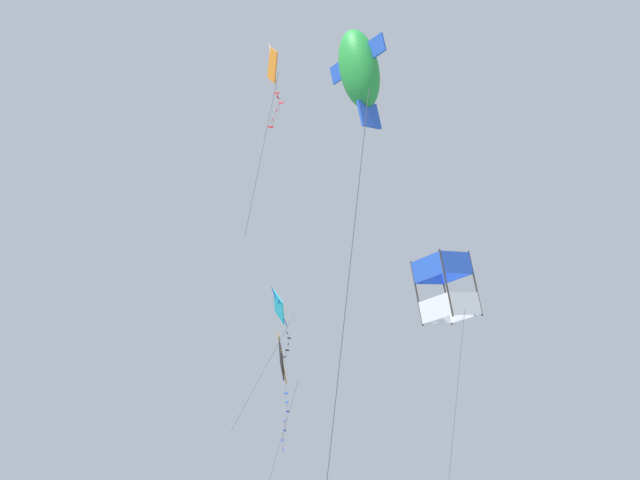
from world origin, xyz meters
TOP-DOWN VIEW (x-y plane):
  - kite_diamond_far_centre at (-9.09, 1.06)m, footprint 3.05×1.93m
  - kite_fish_near_left at (4.72, -9.19)m, footprint 1.57×1.15m
  - kite_diamond_highest at (-7.59, -0.06)m, footprint 1.89×1.51m
  - kite_box_low_drifter at (0.06, 0.34)m, footprint 1.82×2.02m
  - kite_diamond_near_right at (-2.19, -5.58)m, footprint 1.34×0.86m

SIDE VIEW (x-z plane):
  - kite_diamond_highest at x=-7.59m, z-range 28.05..35.33m
  - kite_box_low_drifter at x=0.06m, z-range 27.71..38.33m
  - kite_fish_near_left at x=4.72m, z-range 29.08..39.50m
  - kite_diamond_far_centre at x=-9.09m, z-range 31.28..37.42m
  - kite_diamond_near_right at x=-2.19m, z-range 36.40..43.43m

